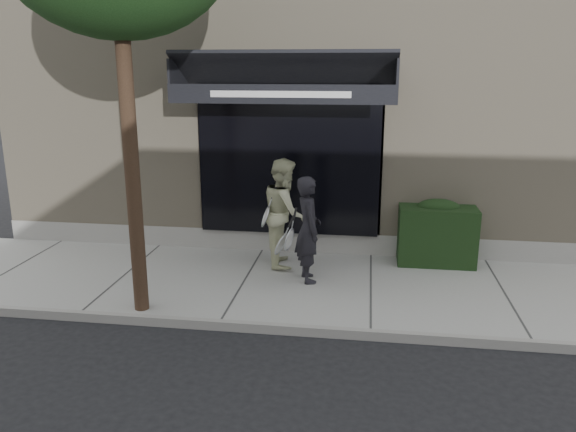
# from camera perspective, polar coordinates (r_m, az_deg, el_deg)

# --- Properties ---
(ground) EXTENTS (80.00, 80.00, 0.00)m
(ground) POSITION_cam_1_polar(r_m,az_deg,el_deg) (8.93, 8.38, -7.76)
(ground) COLOR black
(ground) RESTS_ON ground
(sidewalk) EXTENTS (20.00, 3.00, 0.12)m
(sidewalk) POSITION_cam_1_polar(r_m,az_deg,el_deg) (8.91, 8.40, -7.41)
(sidewalk) COLOR #969691
(sidewalk) RESTS_ON ground
(curb) EXTENTS (20.00, 0.10, 0.14)m
(curb) POSITION_cam_1_polar(r_m,az_deg,el_deg) (7.49, 8.39, -11.82)
(curb) COLOR gray
(curb) RESTS_ON ground
(building_facade) EXTENTS (14.30, 8.04, 5.64)m
(building_facade) POSITION_cam_1_polar(r_m,az_deg,el_deg) (13.22, 8.82, 11.80)
(building_facade) COLOR tan
(building_facade) RESTS_ON ground
(hedge) EXTENTS (1.30, 0.70, 1.14)m
(hedge) POSITION_cam_1_polar(r_m,az_deg,el_deg) (9.97, 14.87, -1.68)
(hedge) COLOR black
(hedge) RESTS_ON sidewalk
(pedestrian_front) EXTENTS (0.79, 0.82, 1.69)m
(pedestrian_front) POSITION_cam_1_polar(r_m,az_deg,el_deg) (8.76, 2.04, -1.37)
(pedestrian_front) COLOR black
(pedestrian_front) RESTS_ON sidewalk
(pedestrian_back) EXTENTS (0.85, 1.00, 1.84)m
(pedestrian_back) POSITION_cam_1_polar(r_m,az_deg,el_deg) (9.48, -0.36, 0.38)
(pedestrian_back) COLOR beige
(pedestrian_back) RESTS_ON sidewalk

